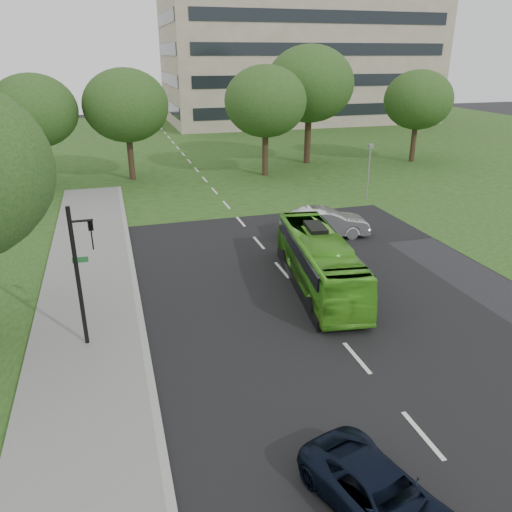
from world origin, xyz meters
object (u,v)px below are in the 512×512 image
at_px(sedan, 324,223).
at_px(tree_park_b, 126,106).
at_px(bus, 319,261).
at_px(traffic_light, 81,267).
at_px(tree_park_a, 34,111).
at_px(suv, 381,497).
at_px(office_building, 299,35).
at_px(tree_park_e, 418,100).
at_px(camera_pole, 369,164).
at_px(tree_park_d, 310,84).
at_px(tree_park_c, 266,102).

bearing_deg(sedan, tree_park_b, 37.77).
relative_size(bus, traffic_light, 1.68).
distance_m(tree_park_a, suv, 37.18).
xyz_separation_m(tree_park_b, bus, (6.86, -23.99, -4.81)).
bearing_deg(office_building, tree_park_b, -129.18).
bearing_deg(bus, tree_park_b, 113.78).
xyz_separation_m(tree_park_a, suv, (10.25, -35.34, -5.29)).
xyz_separation_m(tree_park_a, tree_park_b, (6.89, 0.47, 0.18)).
bearing_deg(tree_park_a, bus, -59.68).
relative_size(tree_park_e, traffic_light, 1.62).
bearing_deg(tree_park_a, camera_pole, -24.81).
distance_m(tree_park_e, bus, 31.69).
xyz_separation_m(tree_park_e, bus, (-20.21, -23.97, -4.61)).
bearing_deg(suv, bus, 58.20).
xyz_separation_m(office_building, tree_park_a, (-34.71, -34.61, -6.62)).
distance_m(tree_park_e, traffic_light, 40.09).
bearing_deg(tree_park_b, suv, -84.63).
height_order(tree_park_b, sedan, tree_park_b).
relative_size(sedan, suv, 1.19).
relative_size(tree_park_d, suv, 2.54).
bearing_deg(tree_park_e, traffic_light, -138.93).
relative_size(tree_park_d, tree_park_e, 1.26).
bearing_deg(tree_park_d, sedan, -109.14).
xyz_separation_m(office_building, traffic_light, (-30.90, -60.44, -9.38)).
bearing_deg(tree_park_b, tree_park_e, -0.04).
xyz_separation_m(suv, traffic_light, (-6.44, 9.52, 2.53)).
xyz_separation_m(office_building, tree_park_c, (-16.53, -35.84, -6.27)).
height_order(sedan, suv, sedan).
xyz_separation_m(office_building, tree_park_e, (-0.75, -34.16, -6.65)).
bearing_deg(bus, sedan, 71.98).
bearing_deg(bus, tree_park_d, 77.04).
relative_size(office_building, tree_park_b, 4.47).
relative_size(traffic_light, camera_pole, 1.33).
bearing_deg(sedan, tree_park_a, 52.82).
distance_m(tree_park_e, sedan, 25.24).
relative_size(tree_park_b, tree_park_e, 1.04).
distance_m(bus, sedan, 6.90).
height_order(office_building, camera_pole, office_building).
distance_m(tree_park_e, suv, 43.26).
relative_size(tree_park_c, bus, 1.03).
distance_m(tree_park_a, tree_park_d, 23.94).
height_order(office_building, suv, office_building).
bearing_deg(bus, traffic_light, -159.15).
bearing_deg(tree_park_b, tree_park_c, -8.55).
bearing_deg(tree_park_c, office_building, 65.24).
bearing_deg(bus, tree_park_a, 128.14).
relative_size(tree_park_e, suv, 2.02).
xyz_separation_m(suv, camera_pole, (12.82, 24.68, 1.99)).
bearing_deg(office_building, tree_park_c, -114.76).
bearing_deg(tree_park_b, tree_park_d, 7.79).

